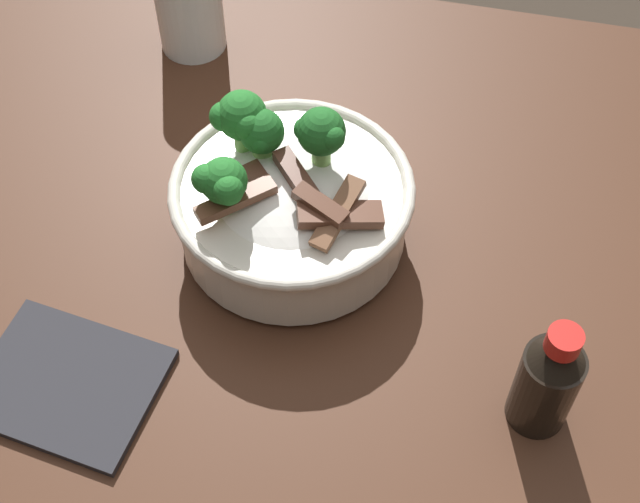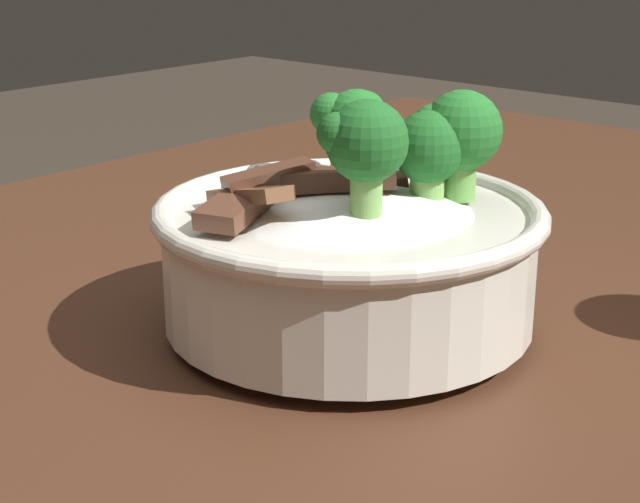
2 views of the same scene
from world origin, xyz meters
name	(u,v)px [view 2 (image 2 of 2)]	position (x,y,z in m)	size (l,w,h in m)	color
rice_bowl	(352,244)	(0.13, -0.03, 0.83)	(0.23, 0.23, 0.15)	silver
folded_napkin	(281,207)	(0.28, 0.17, 0.78)	(0.16, 0.13, 0.01)	#28282D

